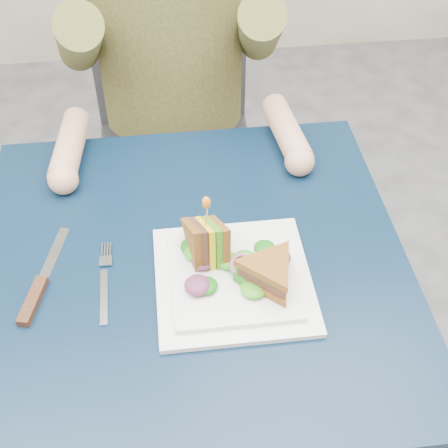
{
  "coord_description": "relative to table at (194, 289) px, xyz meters",
  "views": [
    {
      "loc": [
        -0.03,
        -0.73,
        1.54
      ],
      "look_at": [
        0.05,
        -0.01,
        0.82
      ],
      "focal_mm": 50.0,
      "sensor_mm": 36.0,
      "label": 1
    }
  ],
  "objects": [
    {
      "name": "diner",
      "position": [
        -0.0,
        0.59,
        0.26
      ],
      "size": [
        0.54,
        0.59,
        0.74
      ],
      "color": "#4A4721",
      "rests_on": "chair"
    },
    {
      "name": "lettuce_spill",
      "position": [
        0.07,
        -0.05,
        0.11
      ],
      "size": [
        0.15,
        0.13,
        0.02
      ],
      "primitive_type": null,
      "color": "#337A14",
      "rests_on": "plate"
    },
    {
      "name": "toothpick_frill",
      "position": [
        0.03,
        -0.01,
        0.23
      ],
      "size": [
        0.01,
        0.01,
        0.02
      ],
      "primitive_type": "ellipsoid",
      "color": "orange",
      "rests_on": "sandwich_upright"
    },
    {
      "name": "table",
      "position": [
        0.0,
        0.0,
        0.0
      ],
      "size": [
        0.75,
        0.75,
        0.73
      ],
      "color": "black",
      "rests_on": "ground"
    },
    {
      "name": "sandwich_flat",
      "position": [
        0.12,
        -0.08,
        0.12
      ],
      "size": [
        0.17,
        0.17,
        0.05
      ],
      "color": "brown",
      "rests_on": "plate"
    },
    {
      "name": "chair",
      "position": [
        0.0,
        0.7,
        -0.11
      ],
      "size": [
        0.42,
        0.4,
        0.93
      ],
      "color": "#47474C",
      "rests_on": "ground"
    },
    {
      "name": "toothpick",
      "position": [
        0.03,
        -0.01,
        0.2
      ],
      "size": [
        0.01,
        0.01,
        0.06
      ],
      "primitive_type": "cylinder",
      "rotation": [
        0.14,
        0.07,
        0.0
      ],
      "color": "tan",
      "rests_on": "sandwich_upright"
    },
    {
      "name": "knife",
      "position": [
        -0.26,
        -0.04,
        0.09
      ],
      "size": [
        0.07,
        0.22,
        0.02
      ],
      "color": "silver",
      "rests_on": "table"
    },
    {
      "name": "fork",
      "position": [
        -0.15,
        -0.04,
        0.08
      ],
      "size": [
        0.02,
        0.18,
        0.01
      ],
      "color": "silver",
      "rests_on": "table"
    },
    {
      "name": "sandwich_upright",
      "position": [
        0.03,
        -0.01,
        0.13
      ],
      "size": [
        0.08,
        0.13,
        0.13
      ],
      "color": "brown",
      "rests_on": "plate"
    },
    {
      "name": "plate",
      "position": [
        0.06,
        -0.06,
        0.09
      ],
      "size": [
        0.26,
        0.26,
        0.02
      ],
      "color": "white",
      "rests_on": "table"
    },
    {
      "name": "onion_ring",
      "position": [
        0.08,
        -0.05,
        0.11
      ],
      "size": [
        0.04,
        0.04,
        0.02
      ],
      "primitive_type": "torus",
      "rotation": [
        0.44,
        0.0,
        0.0
      ],
      "color": "#9E4C7A",
      "rests_on": "plate"
    }
  ]
}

